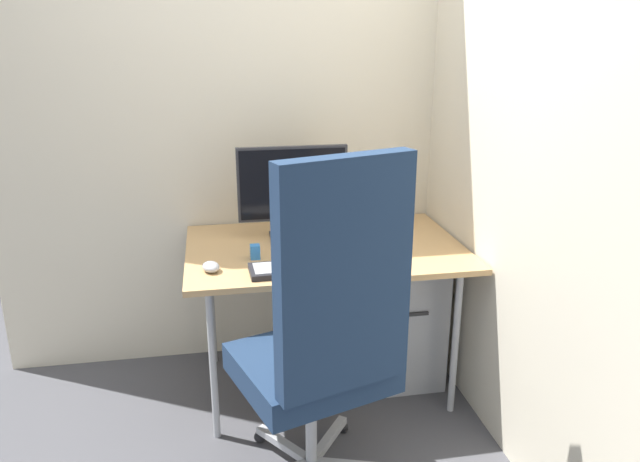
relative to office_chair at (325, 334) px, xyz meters
The scene contains 12 objects.
ground_plane 1.01m from the office_chair, 79.46° to the left, with size 8.00×8.00×0.00m, color #4C4C51.
wall_back 1.39m from the office_chair, 83.35° to the left, with size 3.11×0.04×2.80m, color beige.
wall_side_right 1.17m from the office_chair, 30.66° to the left, with size 0.04×2.68×2.80m, color beige.
desk 0.75m from the office_chair, 79.46° to the left, with size 1.25×0.82×0.72m.
office_chair is the anchor object (origin of this frame).
filing_cabinet 1.01m from the office_chair, 59.77° to the left, with size 0.45×0.50×0.62m.
monitor 0.93m from the office_chair, 89.17° to the left, with size 0.51×0.17×0.44m.
keyboard 0.46m from the office_chair, 90.23° to the left, with size 0.45×0.17×0.03m.
mouse 0.65m from the office_chair, 126.00° to the left, with size 0.07×0.09×0.04m, color #9EA0A5.
pen_holder 1.10m from the office_chair, 60.77° to the left, with size 0.10×0.10×0.19m.
notebook 0.64m from the office_chair, 54.95° to the left, with size 0.10×0.22×0.02m, color #334C8C.
desk_clamp_accessory 0.66m from the office_chair, 106.54° to the left, with size 0.04×0.04×0.06m, color #337FD8.
Camera 1 is at (-0.49, -2.57, 1.66)m, focal length 34.27 mm.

